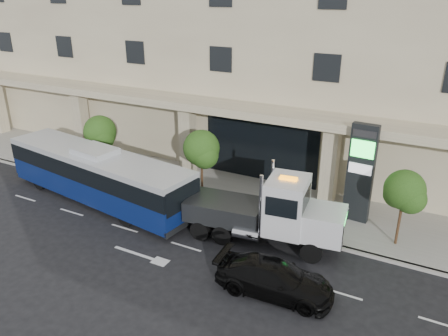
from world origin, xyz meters
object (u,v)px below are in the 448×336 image
Objects in this scene: tow_truck at (270,213)px; black_sedan at (274,278)px; city_bus at (98,174)px; signage_pylon at (360,173)px.

black_sedan is (1.72, -3.66, -0.98)m from tow_truck.
city_bus is 11.18m from tow_truck.
tow_truck reaches higher than black_sedan.
city_bus is 15.41m from signage_pylon.
tow_truck is (11.17, 0.39, -0.04)m from city_bus.
city_bus is 13.34m from black_sedan.
black_sedan is 0.92× the size of signage_pylon.
city_bus is 1.50× the size of tow_truck.
tow_truck is at bearing 9.83° from city_bus.
city_bus is at bearing 175.07° from tow_truck.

